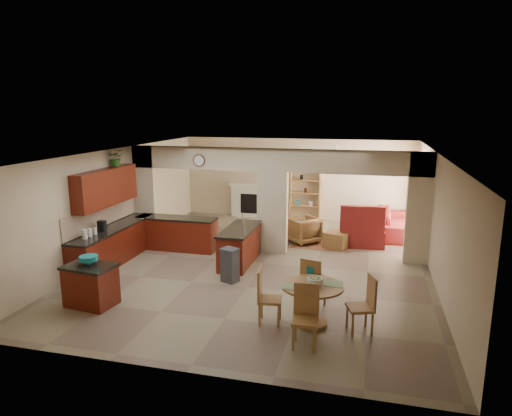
% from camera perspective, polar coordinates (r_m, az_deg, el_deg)
% --- Properties ---
extents(floor, '(10.00, 10.00, 0.00)m').
position_cam_1_polar(floor, '(11.58, 0.99, -6.93)').
color(floor, '#7A6F54').
rests_on(floor, ground).
extents(ceiling, '(10.00, 10.00, 0.00)m').
position_cam_1_polar(ceiling, '(10.98, 1.04, 7.00)').
color(ceiling, white).
rests_on(ceiling, wall_back).
extents(wall_back, '(8.00, 0.00, 8.00)m').
position_cam_1_polar(wall_back, '(16.02, 5.09, 3.62)').
color(wall_back, beige).
rests_on(wall_back, floor).
extents(wall_front, '(8.00, 0.00, 8.00)m').
position_cam_1_polar(wall_front, '(6.63, -9.01, -9.31)').
color(wall_front, beige).
rests_on(wall_front, floor).
extents(wall_left, '(0.00, 10.00, 10.00)m').
position_cam_1_polar(wall_left, '(12.69, -16.86, 0.81)').
color(wall_left, beige).
rests_on(wall_left, floor).
extents(wall_right, '(0.00, 10.00, 10.00)m').
position_cam_1_polar(wall_right, '(11.02, 21.71, -1.25)').
color(wall_right, beige).
rests_on(wall_right, floor).
extents(partition_left_pier, '(0.60, 0.25, 2.80)m').
position_cam_1_polar(partition_left_pier, '(13.40, -13.58, 1.60)').
color(partition_left_pier, beige).
rests_on(partition_left_pier, floor).
extents(partition_center_pier, '(0.80, 0.25, 2.20)m').
position_cam_1_polar(partition_center_pier, '(12.21, 2.07, -0.54)').
color(partition_center_pier, beige).
rests_on(partition_center_pier, floor).
extents(partition_right_pier, '(0.60, 0.25, 2.80)m').
position_cam_1_polar(partition_right_pier, '(11.96, 19.70, -0.07)').
color(partition_right_pier, beige).
rests_on(partition_right_pier, floor).
extents(partition_header, '(8.00, 0.25, 0.60)m').
position_cam_1_polar(partition_header, '(11.98, 2.13, 6.01)').
color(partition_header, beige).
rests_on(partition_header, partition_center_pier).
extents(kitchen_counter, '(2.52, 3.29, 1.48)m').
position_cam_1_polar(kitchen_counter, '(12.34, -14.22, -3.83)').
color(kitchen_counter, '#401407').
rests_on(kitchen_counter, floor).
extents(upper_cabinets, '(0.35, 2.40, 0.90)m').
position_cam_1_polar(upper_cabinets, '(11.84, -18.24, 2.48)').
color(upper_cabinets, '#401407').
rests_on(upper_cabinets, wall_left).
extents(peninsula, '(0.70, 1.85, 0.91)m').
position_cam_1_polar(peninsula, '(11.48, -2.06, -4.71)').
color(peninsula, '#401407').
rests_on(peninsula, floor).
extents(wall_clock, '(0.34, 0.03, 0.34)m').
position_cam_1_polar(wall_clock, '(12.41, -7.14, 5.91)').
color(wall_clock, '#4C3119').
rests_on(wall_clock, partition_header).
extents(rug, '(1.60, 1.30, 0.01)m').
position_cam_1_polar(rug, '(13.37, 8.08, -4.36)').
color(rug, '#955636').
rests_on(rug, floor).
extents(fireplace, '(1.60, 0.35, 1.20)m').
position_cam_1_polar(fireplace, '(16.32, -0.61, 1.03)').
color(fireplace, silver).
rests_on(fireplace, floor).
extents(shelving_unit, '(1.00, 0.32, 1.80)m').
position_cam_1_polar(shelving_unit, '(15.88, 6.20, 1.69)').
color(shelving_unit, olive).
rests_on(shelving_unit, floor).
extents(window_a, '(0.02, 0.90, 1.90)m').
position_cam_1_polar(window_a, '(13.29, 20.29, 0.20)').
color(window_a, white).
rests_on(window_a, wall_right).
extents(window_b, '(0.02, 0.90, 1.90)m').
position_cam_1_polar(window_b, '(14.95, 19.64, 1.53)').
color(window_b, white).
rests_on(window_b, wall_right).
extents(glazed_door, '(0.02, 0.70, 2.10)m').
position_cam_1_polar(glazed_door, '(14.15, 19.90, 0.31)').
color(glazed_door, white).
rests_on(glazed_door, wall_right).
extents(drape_a_left, '(0.10, 0.28, 2.30)m').
position_cam_1_polar(drape_a_left, '(12.70, 20.38, -0.35)').
color(drape_a_left, '#46251C').
rests_on(drape_a_left, wall_right).
extents(drape_a_right, '(0.10, 0.28, 2.30)m').
position_cam_1_polar(drape_a_right, '(13.87, 19.88, 0.72)').
color(drape_a_right, '#46251C').
rests_on(drape_a_right, wall_right).
extents(drape_b_left, '(0.10, 0.28, 2.30)m').
position_cam_1_polar(drape_b_left, '(14.36, 19.70, 1.11)').
color(drape_b_left, '#46251C').
rests_on(drape_b_left, wall_right).
extents(drape_b_right, '(0.10, 0.28, 2.30)m').
position_cam_1_polar(drape_b_right, '(15.54, 19.30, 1.95)').
color(drape_b_right, '#46251C').
rests_on(drape_b_right, wall_right).
extents(ceiling_fan, '(1.00, 1.00, 0.10)m').
position_cam_1_polar(ceiling_fan, '(13.74, 10.07, 6.90)').
color(ceiling_fan, white).
rests_on(ceiling_fan, ceiling).
extents(kitchen_island, '(1.03, 0.80, 0.83)m').
position_cam_1_polar(kitchen_island, '(9.68, -19.94, -9.04)').
color(kitchen_island, '#401407').
rests_on(kitchen_island, floor).
extents(teal_bowl, '(0.36, 0.36, 0.17)m').
position_cam_1_polar(teal_bowl, '(9.58, -20.19, -6.12)').
color(teal_bowl, teal).
rests_on(teal_bowl, kitchen_island).
extents(trash_can, '(0.42, 0.39, 0.72)m').
position_cam_1_polar(trash_can, '(10.32, -3.27, -7.30)').
color(trash_can, '#303033').
rests_on(trash_can, floor).
extents(dining_table, '(1.11, 1.11, 0.76)m').
position_cam_1_polar(dining_table, '(8.37, 7.05, -11.14)').
color(dining_table, olive).
rests_on(dining_table, floor).
extents(fruit_bowl, '(0.28, 0.28, 0.15)m').
position_cam_1_polar(fruit_bowl, '(8.25, 7.38, -9.03)').
color(fruit_bowl, '#79A222').
rests_on(fruit_bowl, dining_table).
extents(sofa, '(2.53, 1.02, 0.74)m').
position_cam_1_polar(sofa, '(14.70, 16.94, -1.78)').
color(sofa, maroon).
rests_on(sofa, floor).
extents(chaise, '(1.28, 1.08, 0.48)m').
position_cam_1_polar(chaise, '(13.42, 13.07, -3.45)').
color(chaise, maroon).
rests_on(chaise, floor).
extents(armchair, '(1.14, 1.14, 0.75)m').
position_cam_1_polar(armchair, '(13.29, 5.97, -2.75)').
color(armchair, maroon).
rests_on(armchair, floor).
extents(ottoman, '(0.78, 0.78, 0.44)m').
position_cam_1_polar(ottoman, '(13.00, 10.13, -3.93)').
color(ottoman, maroon).
rests_on(ottoman, floor).
extents(plant, '(0.50, 0.47, 0.44)m').
position_cam_1_polar(plant, '(12.22, -17.05, 6.03)').
color(plant, '#1E4A13').
rests_on(plant, upper_cabinets).
extents(chair_north, '(0.51, 0.51, 1.02)m').
position_cam_1_polar(chair_north, '(8.99, 7.06, -9.09)').
color(chair_north, olive).
rests_on(chair_north, floor).
extents(chair_east, '(0.53, 0.53, 1.02)m').
position_cam_1_polar(chair_east, '(8.25, 13.49, -11.37)').
color(chair_east, olive).
rests_on(chair_east, floor).
extents(chair_south, '(0.44, 0.45, 1.02)m').
position_cam_1_polar(chair_south, '(7.71, 6.22, -12.86)').
color(chair_south, olive).
rests_on(chair_south, floor).
extents(chair_west, '(0.47, 0.47, 1.02)m').
position_cam_1_polar(chair_west, '(8.36, 1.18, -10.69)').
color(chair_west, olive).
rests_on(chair_west, floor).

